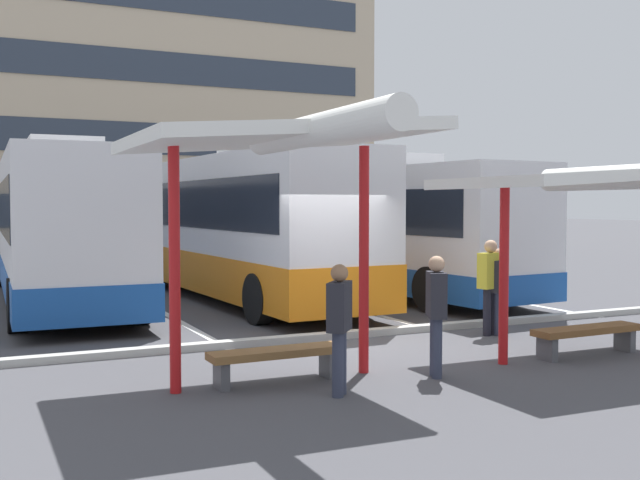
# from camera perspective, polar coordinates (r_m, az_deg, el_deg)

# --- Properties ---
(ground_plane) EXTENTS (160.00, 160.00, 0.00)m
(ground_plane) POSITION_cam_1_polar(r_m,az_deg,el_deg) (12.71, 2.37, -7.84)
(ground_plane) COLOR #47474C
(terminal_building) EXTENTS (31.76, 12.55, 17.42)m
(terminal_building) POSITION_cam_1_polar(r_m,az_deg,el_deg) (45.50, -17.92, 8.95)
(terminal_building) COLOR #C6B293
(terminal_building) RESTS_ON ground
(coach_bus_0) EXTENTS (2.70, 11.60, 3.74)m
(coach_bus_0) POSITION_cam_1_polar(r_m,az_deg,el_deg) (18.85, -19.18, 0.83)
(coach_bus_0) COLOR silver
(coach_bus_0) RESTS_ON ground
(coach_bus_1) EXTENTS (2.90, 10.49, 3.79)m
(coach_bus_1) POSITION_cam_1_polar(r_m,az_deg,el_deg) (18.25, -5.86, 0.90)
(coach_bus_1) COLOR silver
(coach_bus_1) RESTS_ON ground
(coach_bus_2) EXTENTS (3.54, 12.24, 3.56)m
(coach_bus_2) POSITION_cam_1_polar(r_m,az_deg,el_deg) (20.45, 3.11, 0.88)
(coach_bus_2) COLOR silver
(coach_bus_2) RESTS_ON ground
(lane_stripe_1) EXTENTS (0.16, 14.00, 0.01)m
(lane_stripe_1) POSITION_cam_1_polar(r_m,az_deg,el_deg) (18.96, -13.52, -4.39)
(lane_stripe_1) COLOR white
(lane_stripe_1) RESTS_ON ground
(lane_stripe_2) EXTENTS (0.16, 14.00, 0.01)m
(lane_stripe_2) POSITION_cam_1_polar(r_m,az_deg,el_deg) (20.14, -2.29, -3.90)
(lane_stripe_2) COLOR white
(lane_stripe_2) RESTS_ON ground
(lane_stripe_3) EXTENTS (0.16, 14.00, 0.01)m
(lane_stripe_3) POSITION_cam_1_polar(r_m,az_deg,el_deg) (22.00, 7.36, -3.35)
(lane_stripe_3) COLOR white
(lane_stripe_3) RESTS_ON ground
(waiting_shelter_0) EXTENTS (3.64, 4.63, 3.41)m
(waiting_shelter_0) POSITION_cam_1_polar(r_m,az_deg,el_deg) (9.56, -2.87, 7.42)
(waiting_shelter_0) COLOR red
(waiting_shelter_0) RESTS_ON ground
(bench_0) EXTENTS (1.81, 0.45, 0.45)m
(bench_0) POSITION_cam_1_polar(r_m,az_deg,el_deg) (9.93, -3.31, -8.85)
(bench_0) COLOR brown
(bench_0) RESTS_ON ground
(waiting_shelter_1) EXTENTS (4.11, 4.64, 2.95)m
(waiting_shelter_1) POSITION_cam_1_polar(r_m,az_deg,el_deg) (12.06, 20.40, 4.23)
(waiting_shelter_1) COLOR red
(waiting_shelter_1) RESTS_ON ground
(bench_1) EXTENTS (1.93, 0.47, 0.45)m
(bench_1) POSITION_cam_1_polar(r_m,az_deg,el_deg) (12.35, 19.57, -6.69)
(bench_1) COLOR brown
(bench_1) RESTS_ON ground
(platform_kerb) EXTENTS (44.00, 0.24, 0.12)m
(platform_kerb) POSITION_cam_1_polar(r_m,az_deg,el_deg) (13.14, 1.35, -7.22)
(platform_kerb) COLOR #ADADA8
(platform_kerb) RESTS_ON ground
(waiting_passenger_0) EXTENTS (0.53, 0.34, 1.70)m
(waiting_passenger_0) POSITION_cam_1_polar(r_m,az_deg,el_deg) (13.68, 12.77, -2.97)
(waiting_passenger_0) COLOR black
(waiting_passenger_0) RESTS_ON ground
(waiting_passenger_1) EXTENTS (0.47, 0.50, 1.61)m
(waiting_passenger_1) POSITION_cam_1_polar(r_m,az_deg,el_deg) (9.19, 1.48, -6.11)
(waiting_passenger_1) COLOR #33384C
(waiting_passenger_1) RESTS_ON ground
(waiting_passenger_2) EXTENTS (0.40, 0.52, 1.64)m
(waiting_passenger_2) POSITION_cam_1_polar(r_m,az_deg,el_deg) (10.27, 8.79, -5.07)
(waiting_passenger_2) COLOR #33384C
(waiting_passenger_2) RESTS_ON ground
(waiting_passenger_3) EXTENTS (0.48, 0.46, 1.54)m
(waiting_passenger_3) POSITION_cam_1_polar(r_m,az_deg,el_deg) (13.81, 13.38, -3.40)
(waiting_passenger_3) COLOR #33384C
(waiting_passenger_3) RESTS_ON ground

